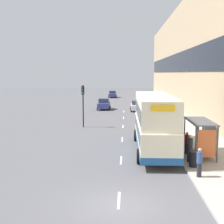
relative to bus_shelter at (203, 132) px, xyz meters
name	(u,v)px	position (x,y,z in m)	size (l,w,h in m)	color
ground_plane	(119,206)	(-5.77, -8.33, -1.88)	(220.00, 220.00, 0.00)	#515156
pavement	(163,109)	(0.73, 30.17, -1.81)	(5.00, 93.00, 0.14)	#A39E93
terrace_facade	(189,57)	(4.72, 30.17, 6.72)	(3.10, 93.00, 17.20)	tan
lane_mark_0	(119,200)	(-5.77, -7.70, -1.87)	(0.12, 2.00, 0.01)	silver
lane_mark_1	(121,160)	(-5.77, -0.91, -1.87)	(0.12, 2.00, 0.01)	silver
lane_mark_2	(122,139)	(-5.77, 5.89, -1.87)	(0.12, 2.00, 0.01)	silver
lane_mark_3	(123,127)	(-5.77, 12.68, -1.87)	(0.12, 2.00, 0.01)	silver
lane_mark_4	(123,118)	(-5.77, 19.48, -1.87)	(0.12, 2.00, 0.01)	silver
lane_mark_5	(124,112)	(-5.77, 26.27, -1.87)	(0.12, 2.00, 0.01)	silver
bus_shelter	(203,132)	(0.00, 0.00, 0.00)	(1.60, 4.20, 2.48)	#4C4C51
double_decker_bus_near	(154,122)	(-3.30, 1.71, 0.41)	(2.85, 10.84, 4.30)	beige
car_0	(104,104)	(-9.08, 29.19, -0.99)	(2.07, 4.16, 1.81)	navy
car_1	(113,94)	(-8.72, 54.28, -1.04)	(1.93, 4.18, 1.67)	navy
car_2	(137,106)	(-3.75, 27.23, -1.05)	(1.94, 4.39, 1.66)	silver
pedestrian_at_shelter	(190,148)	(-1.25, -1.63, -0.80)	(0.36, 0.36, 1.84)	#23232D
pedestrian_1	(212,138)	(1.22, 2.29, -0.90)	(0.33, 0.33, 1.64)	#23232D
pedestrian_2	(187,143)	(-1.03, 0.55, -0.92)	(0.32, 0.32, 1.61)	#23232D
pedestrian_3	(199,162)	(-1.30, -4.57, -0.89)	(0.33, 0.33, 1.66)	#23232D
pedestrian_4	(197,132)	(0.59, 4.45, -0.90)	(0.32, 0.32, 1.63)	#23232D
litter_bin	(193,158)	(-1.22, -2.65, -1.21)	(0.55, 0.55, 1.05)	black
traffic_light_far_kerb	(83,99)	(-10.17, 12.11, 1.27)	(0.30, 0.32, 4.66)	black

